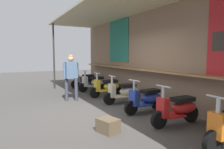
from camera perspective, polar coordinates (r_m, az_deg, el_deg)
ground_plane at (r=5.97m, az=-2.42°, el=-10.42°), size 31.52×31.52×0.00m
market_stall_facade at (r=6.74m, az=11.82°, el=7.67°), size 11.26×2.64×3.42m
scooter_black at (r=10.20m, az=-7.47°, el=-1.52°), size 0.46×1.40×0.97m
scooter_silver at (r=9.14m, az=-4.91°, el=-2.32°), size 0.46×1.40×0.97m
scooter_yellow at (r=7.96m, az=-1.16°, el=-3.48°), size 0.46×1.40×0.97m
scooter_cream at (r=6.89m, az=3.61°, el=-4.94°), size 0.46×1.40×0.97m
scooter_blue at (r=5.90m, az=9.96°, el=-6.81°), size 0.50×1.40×0.97m
scooter_red at (r=5.04m, az=18.48°, el=-9.17°), size 0.46×1.40×0.97m
shopper_with_handbag at (r=7.28m, az=-11.50°, el=0.50°), size 0.32×0.66×1.67m
merchandise_crate at (r=4.41m, az=-1.14°, el=-14.33°), size 0.52×0.46×0.29m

